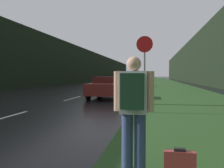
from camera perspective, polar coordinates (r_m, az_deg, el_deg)
grass_verge at (r=40.36m, az=13.10°, el=-0.03°), size 6.00×240.00×0.02m
lane_stripe_b at (r=8.98m, az=-24.69°, el=-7.41°), size 0.12×3.00×0.01m
lane_stripe_c at (r=15.21m, az=-9.41°, el=-3.42°), size 0.12×3.00×0.01m
lane_stripe_d at (r=21.90m, az=-3.26°, el=-1.72°), size 0.12×3.00×0.01m
lane_stripe_e at (r=28.75m, az=-0.02°, el=-0.82°), size 0.12×3.00×0.01m
treeline_far_side at (r=52.58m, az=-6.69°, el=4.30°), size 2.00×140.00×7.03m
treeline_near_side at (r=51.01m, az=19.33°, el=5.23°), size 2.00×140.00×8.72m
stop_sign at (r=9.21m, az=7.81°, el=4.05°), size 0.63×0.07×2.96m
hitchhiker_with_backpack at (r=3.54m, az=5.18°, el=-5.34°), size 0.60×0.41×1.73m
suitcase at (r=3.66m, az=15.94°, el=-18.06°), size 0.44×0.12×0.42m
car_passing_near at (r=15.26m, az=-1.20°, el=-0.69°), size 1.88×4.60×1.38m
car_passing_far at (r=32.30m, az=4.83°, el=0.83°), size 1.92×4.09×1.49m
car_oncoming at (r=38.54m, az=-0.53°, el=1.02°), size 2.05×4.68×1.42m
delivery_truck at (r=94.47m, az=5.83°, el=2.29°), size 2.49×8.17×3.48m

